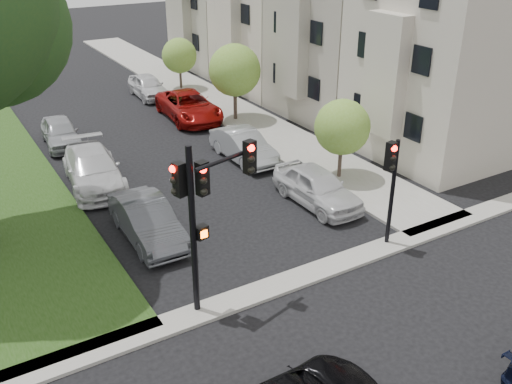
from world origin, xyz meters
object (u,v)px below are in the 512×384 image
car_parked_3 (148,86)px  car_parked_9 (13,80)px  small_tree_b (235,70)px  traffic_signal_main (205,198)px  car_parked_6 (93,169)px  car_parked_5 (147,221)px  small_tree_a (342,127)px  car_parked_2 (189,106)px  small_tree_c (179,56)px  car_parked_1 (244,146)px  car_parked_7 (60,132)px  traffic_signal_secondary (392,174)px  car_parked_0 (317,187)px

car_parked_3 → car_parked_9: bearing=141.5°
small_tree_b → car_parked_9: 17.23m
traffic_signal_main → car_parked_9: traffic_signal_main is taller
traffic_signal_main → car_parked_6: bearing=92.1°
car_parked_5 → car_parked_9: 24.28m
traffic_signal_main → car_parked_9: 29.35m
car_parked_3 → car_parked_6: 14.09m
small_tree_a → car_parked_2: (-2.26, 11.53, -1.71)m
small_tree_c → car_parked_9: 11.84m
car_parked_1 → car_parked_2: size_ratio=0.78×
car_parked_5 → car_parked_7: car_parked_5 is taller
traffic_signal_secondary → car_parked_9: 30.33m
small_tree_a → car_parked_1: (-2.66, 4.26, -1.77)m
small_tree_a → traffic_signal_secondary: traffic_signal_secondary is taller
small_tree_c → car_parked_5: size_ratio=0.76×
car_parked_2 → car_parked_6: 10.00m
small_tree_b → traffic_signal_main: 18.19m
traffic_signal_main → car_parked_9: bearing=91.1°
car_parked_3 → traffic_signal_secondary: bearing=-87.2°
traffic_signal_secondary → car_parked_5: 9.07m
small_tree_b → car_parked_6: bearing=-154.6°
small_tree_b → traffic_signal_secondary: (-2.36, -15.50, -0.13)m
car_parked_7 → traffic_signal_secondary: bearing=-60.4°
car_parked_5 → car_parked_2: bearing=59.9°
small_tree_b → car_parked_0: small_tree_b is taller
small_tree_b → car_parked_9: size_ratio=1.05×
small_tree_c → car_parked_7: 12.14m
traffic_signal_main → car_parked_2: size_ratio=0.95×
small_tree_a → car_parked_3: bearing=98.8°
traffic_signal_main → car_parked_2: (7.31, 17.10, -2.98)m
small_tree_a → small_tree_c: 17.75m
car_parked_5 → car_parked_7: bearing=92.7°
car_parked_1 → car_parked_7: size_ratio=1.06×
small_tree_b → small_tree_c: 7.89m
traffic_signal_secondary → car_parked_9: size_ratio=0.96×
small_tree_b → car_parked_0: size_ratio=0.98×
small_tree_b → car_parked_1: small_tree_b is taller
car_parked_3 → small_tree_a: bearing=-79.1°
car_parked_2 → small_tree_b: bearing=-31.4°
car_parked_0 → car_parked_5: (-7.20, 0.90, -0.01)m
car_parked_1 → car_parked_7: bearing=136.8°
traffic_signal_secondary → car_parked_3: (-0.29, 22.80, -2.13)m
car_parked_9 → traffic_signal_main: bearing=-87.5°
small_tree_a → car_parked_9: (-10.15, 23.61, -1.81)m
small_tree_b → car_parked_5: 14.47m
car_parked_2 → car_parked_7: car_parked_2 is taller
car_parked_6 → small_tree_b: bearing=32.2°
car_parked_1 → car_parked_9: size_ratio=1.05×
car_parked_5 → car_parked_6: size_ratio=0.85×
car_parked_6 → car_parked_1: bearing=-0.1°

